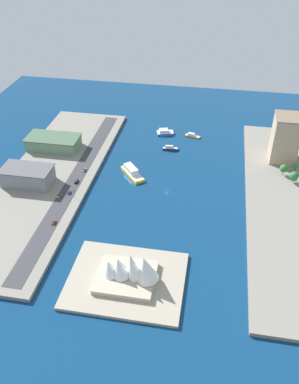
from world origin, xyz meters
TOP-DOWN VIEW (x-y plane):
  - ground_plane at (0.00, 0.00)m, footprint 440.00×440.00m
  - quay_west at (-95.04, 0.00)m, footprint 70.00×240.00m
  - quay_east at (95.04, 0.00)m, footprint 70.00×240.00m
  - peninsula_point at (10.53, 94.98)m, footprint 68.18×54.79m
  - road_strip at (73.51, 0.00)m, footprint 12.23×228.00m
  - catamaran_blue at (15.41, -93.71)m, footprint 18.23×12.90m
  - water_taxi_orange at (-11.24, -92.45)m, footprint 15.37×8.25m
  - ferry_yellow_fast at (31.45, -18.11)m, footprint 23.77×26.73m
  - patrol_launch_navy at (5.98, -63.91)m, footprint 15.30×4.18m
  - warehouse_low_gray at (107.76, 11.61)m, footprint 38.93×22.11m
  - terminal_long_green at (108.71, -45.19)m, footprint 46.69×24.42m
  - apartment_midrise_tan at (-89.93, -60.79)m, footprint 21.81×24.09m
  - pickup_red at (70.44, 55.04)m, footprint 2.11×4.75m
  - suv_black at (70.99, 4.84)m, footprint 2.05×5.20m
  - hatchback_blue at (71.87, 19.69)m, footprint 1.93×4.21m
  - sedan_silver at (70.37, -12.70)m, footprint 2.09×4.79m
  - taxi_yellow_cab at (78.18, 25.39)m, footprint 1.89×4.41m
  - traffic_light_waterfront at (66.10, 24.01)m, footprint 0.36×0.36m
  - opera_landmark at (8.13, 94.98)m, footprint 36.51×29.91m
  - park_tree_cluster at (-94.49, -32.37)m, footprint 15.73×22.38m

SIDE VIEW (x-z plane):
  - ground_plane at x=0.00m, z-range 0.00..0.00m
  - peninsula_point at x=10.53m, z-range 0.00..2.00m
  - water_taxi_orange at x=-11.24m, z-range -0.46..3.03m
  - quay_west at x=-95.04m, z-range 0.00..2.70m
  - quay_east at x=95.04m, z-range 0.00..2.70m
  - patrol_launch_navy at x=5.98m, z-range -0.60..3.75m
  - catamaran_blue at x=15.41m, z-range -0.59..4.32m
  - ferry_yellow_fast at x=31.45m, z-range -0.75..5.90m
  - road_strip at x=73.51m, z-range 2.70..2.85m
  - taxi_yellow_cab at x=78.18m, z-range 2.84..4.34m
  - pickup_red at x=70.44m, z-range 2.85..4.32m
  - suv_black at x=70.99m, z-range 2.85..4.36m
  - hatchback_blue at x=71.87m, z-range 2.83..4.41m
  - sedan_silver at x=70.37m, z-range 2.84..4.44m
  - traffic_light_waterfront at x=66.10m, z-range 3.79..10.29m
  - terminal_long_green at x=108.71m, z-range 2.73..13.37m
  - park_tree_cluster at x=-94.49m, z-range 3.76..12.90m
  - warehouse_low_gray at x=107.76m, z-range 2.73..16.06m
  - opera_landmark at x=8.13m, z-range -0.96..20.03m
  - apartment_midrise_tan at x=-89.93m, z-range 2.73..42.25m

